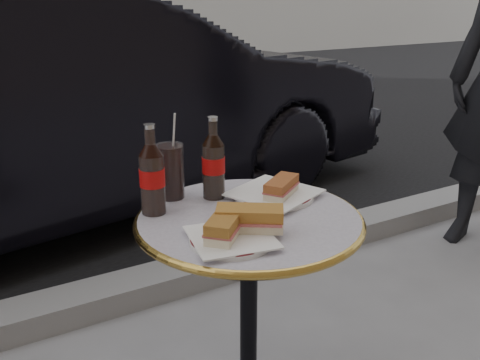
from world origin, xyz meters
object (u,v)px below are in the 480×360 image
cola_bottle_right (213,158)px  cola_glass (170,171)px  plate_left (231,240)px  plate_right (274,195)px  bistro_table (249,330)px  parked_car (76,105)px  cola_bottle_left (152,169)px

cola_bottle_right → cola_glass: cola_bottle_right is taller
plate_left → cola_glass: bearing=91.2°
plate_right → cola_bottle_right: cola_bottle_right is taller
bistro_table → plate_left: bearing=-136.1°
cola_glass → parked_car: 1.84m
parked_car → plate_right: bearing=173.1°
plate_left → cola_glass: 0.36m
cola_bottle_left → parked_car: size_ratio=0.06×
bistro_table → plate_left: plate_left is taller
bistro_table → plate_right: bearing=31.6°
cola_bottle_left → cola_bottle_right: bearing=6.5°
cola_bottle_right → cola_bottle_left: bearing=-173.5°
bistro_table → plate_right: size_ratio=3.10×
plate_left → cola_bottle_left: 0.31m
bistro_table → cola_bottle_left: bearing=145.1°
cola_bottle_right → parked_car: size_ratio=0.06×
plate_right → parked_car: (-0.10, 1.98, -0.07)m
plate_left → parked_car: 2.18m
plate_left → plate_right: bearing=38.0°
plate_left → cola_bottle_left: size_ratio=0.82×
parked_car → cola_glass: bearing=165.2°
bistro_table → plate_right: 0.40m
cola_glass → plate_left: bearing=-88.8°
plate_right → cola_glass: (-0.26, 0.15, 0.08)m
cola_bottle_left → plate_left: bearing=-70.3°
parked_car → bistro_table: bearing=169.3°
cola_bottle_right → cola_glass: bearing=150.6°
cola_bottle_right → bistro_table: bearing=-84.0°
plate_left → plate_right: plate_right is taller
cola_glass → parked_car: bearing=84.8°
parked_car → cola_bottle_right: bearing=168.6°
cola_bottle_left → cola_glass: (0.09, 0.08, -0.04)m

